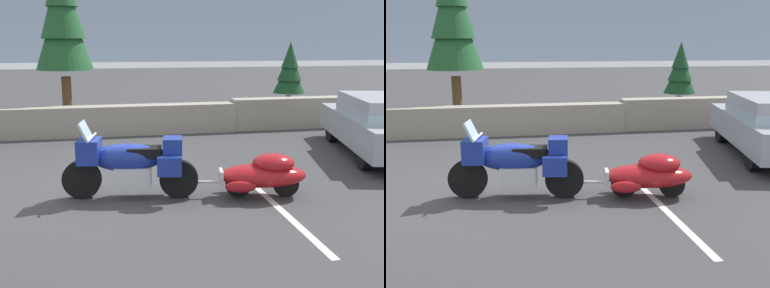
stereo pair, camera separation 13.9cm
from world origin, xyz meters
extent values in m
plane|color=#38383A|center=(0.00, 0.00, 0.00)|extent=(80.00, 80.00, 0.00)
cube|color=gray|center=(0.00, 5.11, 0.42)|extent=(8.00, 0.59, 0.85)
cube|color=gray|center=(8.00, 5.16, 0.47)|extent=(8.00, 0.58, 0.94)
cube|color=#8C9EB7|center=(0.00, 95.13, 8.00)|extent=(240.00, 80.00, 16.00)
cylinder|color=black|center=(-0.28, -0.32, 0.33)|extent=(0.67, 0.25, 0.66)
cylinder|color=black|center=(1.34, -0.61, 0.33)|extent=(0.67, 0.25, 0.66)
cube|color=silver|center=(0.58, -0.47, 0.38)|extent=(0.67, 0.54, 0.36)
ellipsoid|color=navy|center=(0.48, -0.45, 0.71)|extent=(1.26, 0.64, 0.48)
cube|color=navy|center=(-0.13, -0.35, 0.83)|extent=(0.44, 0.57, 0.40)
cube|color=#9EB7C6|center=(-0.18, -0.34, 1.16)|extent=(0.26, 0.47, 0.34)
cube|color=black|center=(0.78, -0.51, 0.81)|extent=(0.61, 0.45, 0.16)
cube|color=navy|center=(1.25, -0.59, 0.91)|extent=(0.38, 0.45, 0.28)
cube|color=navy|center=(1.14, -0.88, 0.63)|extent=(0.42, 0.23, 0.32)
cube|color=navy|center=(1.25, -0.28, 0.63)|extent=(0.42, 0.23, 0.32)
cylinder|color=silver|center=(-0.08, -0.35, 1.06)|extent=(0.16, 0.70, 0.04)
cylinder|color=silver|center=(-0.23, -0.33, 0.58)|extent=(0.26, 0.11, 0.54)
cylinder|color=black|center=(2.35, -0.78, 0.22)|extent=(0.45, 0.17, 0.44)
cylinder|color=black|center=(3.16, -0.93, 0.22)|extent=(0.45, 0.17, 0.44)
ellipsoid|color=maroon|center=(2.76, -0.85, 0.38)|extent=(1.60, 0.93, 0.40)
ellipsoid|color=maroon|center=(2.93, -0.89, 0.60)|extent=(0.81, 0.68, 0.32)
cube|color=silver|center=(2.06, -0.73, 0.36)|extent=(0.11, 0.33, 0.24)
ellipsoid|color=maroon|center=(2.29, -1.10, 0.28)|extent=(0.54, 0.23, 0.20)
ellipsoid|color=maroon|center=(2.41, -0.47, 0.28)|extent=(0.54, 0.23, 0.20)
cylinder|color=silver|center=(1.67, -0.66, 0.27)|extent=(0.70, 0.17, 0.05)
cylinder|color=black|center=(6.16, 3.05, 0.34)|extent=(0.38, 0.71, 0.68)
cylinder|color=black|center=(5.47, 0.35, 0.34)|extent=(0.38, 0.71, 0.68)
cube|color=#999EA8|center=(6.56, 1.50, 0.61)|extent=(2.89, 4.81, 0.64)
cylinder|color=brown|center=(-0.91, 6.46, 0.80)|extent=(0.29, 0.29, 1.59)
cone|color=#1E5128|center=(-0.91, 6.46, 3.06)|extent=(1.70, 1.70, 2.52)
cone|color=#1E5128|center=(-0.91, 6.46, 3.82)|extent=(1.32, 1.32, 2.20)
cylinder|color=brown|center=(6.65, 7.17, 0.38)|extent=(0.20, 0.20, 0.76)
cone|color=#143D1E|center=(6.65, 7.17, 1.46)|extent=(1.10, 1.10, 1.20)
cone|color=#143D1E|center=(6.65, 7.17, 1.82)|extent=(0.86, 0.86, 1.05)
cone|color=#143D1E|center=(6.65, 7.17, 2.19)|extent=(0.61, 0.61, 0.90)
cube|color=silver|center=(2.83, -1.50, 0.00)|extent=(0.12, 3.60, 0.01)
camera|label=1|loc=(0.08, -7.98, 2.61)|focal=42.71mm
camera|label=2|loc=(0.21, -8.01, 2.61)|focal=42.71mm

